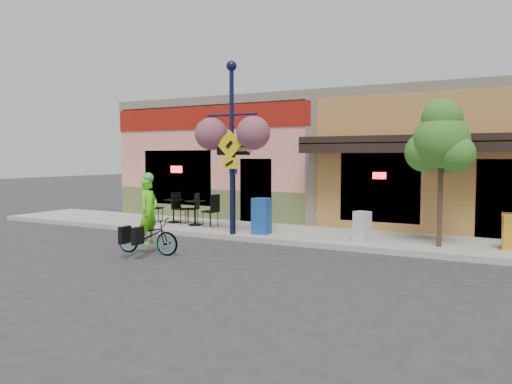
# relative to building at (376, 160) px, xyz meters

# --- Properties ---
(ground) EXTENTS (90.00, 90.00, 0.00)m
(ground) POSITION_rel_building_xyz_m (0.00, -7.50, -2.25)
(ground) COLOR #2D2D30
(ground) RESTS_ON ground
(sidewalk) EXTENTS (24.00, 3.00, 0.15)m
(sidewalk) POSITION_rel_building_xyz_m (0.00, -5.50, -2.17)
(sidewalk) COLOR #9E9B93
(sidewalk) RESTS_ON ground
(curb) EXTENTS (24.00, 0.12, 0.15)m
(curb) POSITION_rel_building_xyz_m (0.00, -6.95, -2.17)
(curb) COLOR #A8A59E
(curb) RESTS_ON ground
(building) EXTENTS (18.20, 8.20, 4.50)m
(building) POSITION_rel_building_xyz_m (0.00, 0.00, 0.00)
(building) COLOR #F28A77
(building) RESTS_ON ground
(bicycle) EXTENTS (1.74, 0.76, 0.89)m
(bicycle) POSITION_rel_building_xyz_m (-3.02, -9.62, -1.81)
(bicycle) COLOR maroon
(bicycle) RESTS_ON ground
(cyclist_rider) EXTENTS (0.45, 0.63, 1.62)m
(cyclist_rider) POSITION_rel_building_xyz_m (-2.97, -9.62, -1.44)
(cyclist_rider) COLOR #61F219
(cyclist_rider) RESTS_ON ground
(lamp_post) EXTENTS (1.59, 0.68, 4.90)m
(lamp_post) POSITION_rel_building_xyz_m (-2.29, -6.85, 0.35)
(lamp_post) COLOR #111438
(lamp_post) RESTS_ON sidewalk
(one_way_sign) EXTENTS (1.01, 0.40, 2.58)m
(one_way_sign) POSITION_rel_building_xyz_m (-2.28, -6.75, -0.81)
(one_way_sign) COLOR black
(one_way_sign) RESTS_ON sidewalk
(cafe_set_left) EXTENTS (1.86, 1.11, 1.05)m
(cafe_set_left) POSITION_rel_building_xyz_m (-4.31, -5.80, -1.57)
(cafe_set_left) COLOR black
(cafe_set_left) RESTS_ON sidewalk
(cafe_set_right) EXTENTS (1.87, 1.26, 1.03)m
(cafe_set_right) POSITION_rel_building_xyz_m (-5.33, -5.59, -1.59)
(cafe_set_right) COLOR black
(cafe_set_right) RESTS_ON sidewalk
(newspaper_box_blue) EXTENTS (0.47, 0.42, 1.03)m
(newspaper_box_blue) POSITION_rel_building_xyz_m (-1.59, -6.38, -1.58)
(newspaper_box_blue) COLOR #1A4B9E
(newspaper_box_blue) RESTS_ON sidewalk
(newspaper_box_grey) EXTENTS (0.46, 0.43, 0.79)m
(newspaper_box_grey) POSITION_rel_building_xyz_m (1.33, -6.31, -1.70)
(newspaper_box_grey) COLOR silver
(newspaper_box_grey) RESTS_ON sidewalk
(street_tree) EXTENTS (1.46, 1.46, 3.66)m
(street_tree) POSITION_rel_building_xyz_m (3.20, -6.11, -0.27)
(street_tree) COLOR #3D7A26
(street_tree) RESTS_ON sidewalk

